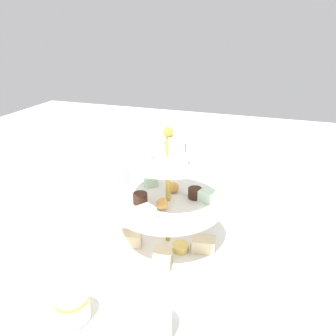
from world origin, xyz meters
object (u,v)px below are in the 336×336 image
at_px(tiered_serving_stand, 168,211).
at_px(butter_knife_right, 31,253).
at_px(teacup_with_saucer, 73,308).
at_px(butter_knife_left, 244,199).
at_px(water_glass_tall_right, 118,177).
at_px(water_glass_short_left, 150,321).

relative_size(tiered_serving_stand, butter_knife_right, 1.68).
height_order(teacup_with_saucer, butter_knife_right, teacup_with_saucer).
bearing_deg(teacup_with_saucer, butter_knife_left, 66.50).
distance_m(tiered_serving_stand, teacup_with_saucer, 0.26).
bearing_deg(butter_knife_right, water_glass_tall_right, 136.43).
distance_m(water_glass_tall_right, butter_knife_left, 0.36).
bearing_deg(water_glass_short_left, butter_knife_left, 80.39).
bearing_deg(tiered_serving_stand, water_glass_tall_right, 142.56).
distance_m(water_glass_short_left, teacup_with_saucer, 0.14).
relative_size(tiered_serving_stand, teacup_with_saucer, 3.17).
bearing_deg(water_glass_tall_right, butter_knife_left, 18.65).
distance_m(tiered_serving_stand, butter_knife_right, 0.31).
relative_size(water_glass_short_left, teacup_with_saucer, 0.89).
bearing_deg(butter_knife_left, water_glass_tall_right, 36.46).
relative_size(water_glass_tall_right, butter_knife_right, 0.81).
distance_m(water_glass_tall_right, teacup_with_saucer, 0.41).
bearing_deg(butter_knife_right, teacup_with_saucer, 28.63).
xyz_separation_m(tiered_serving_stand, butter_knife_right, (-0.27, -0.13, -0.08)).
distance_m(tiered_serving_stand, butter_knife_left, 0.31).
height_order(water_glass_tall_right, water_glass_short_left, water_glass_tall_right).
height_order(water_glass_tall_right, butter_knife_right, water_glass_tall_right).
distance_m(butter_knife_left, butter_knife_right, 0.56).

